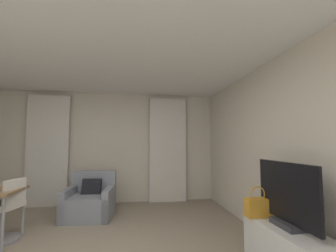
% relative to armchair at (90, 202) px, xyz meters
% --- Properties ---
extents(wall_window, '(5.12, 0.06, 2.60)m').
position_rel_armchair_xyz_m(wall_window, '(0.26, 1.00, 1.02)').
color(wall_window, beige).
rests_on(wall_window, ground).
extents(wall_right, '(0.06, 6.12, 2.60)m').
position_rel_armchair_xyz_m(wall_right, '(2.79, -2.03, 1.02)').
color(wall_right, beige).
rests_on(wall_right, ground).
extents(ceiling, '(5.12, 6.12, 0.06)m').
position_rel_armchair_xyz_m(ceiling, '(0.26, -2.03, 2.35)').
color(ceiling, white).
rests_on(ceiling, wall_left).
extents(curtain_left_panel, '(0.90, 0.06, 2.50)m').
position_rel_armchair_xyz_m(curtain_left_panel, '(-1.11, 0.87, 0.97)').
color(curtain_left_panel, silver).
rests_on(curtain_left_panel, ground).
extents(curtain_right_panel, '(0.90, 0.06, 2.50)m').
position_rel_armchair_xyz_m(curtain_right_panel, '(1.64, 0.87, 0.97)').
color(curtain_right_panel, silver).
rests_on(curtain_right_panel, ground).
extents(armchair, '(0.93, 0.87, 0.84)m').
position_rel_armchair_xyz_m(armchair, '(0.00, 0.00, 0.00)').
color(armchair, gray).
rests_on(armchair, ground).
extents(desk_chair, '(0.49, 0.49, 0.88)m').
position_rel_armchair_xyz_m(desk_chair, '(-1.00, -0.91, 0.11)').
color(desk_chair, gray).
rests_on(desk_chair, ground).
extents(tv_flatscreen, '(0.20, 0.91, 0.69)m').
position_rel_armchair_xyz_m(tv_flatscreen, '(2.45, -2.28, 0.54)').
color(tv_flatscreen, '#333338').
rests_on(tv_flatscreen, tv_console).
extents(handbag_primary, '(0.30, 0.14, 0.37)m').
position_rel_armchair_xyz_m(handbag_primary, '(2.32, -1.92, 0.34)').
color(handbag_primary, orange).
rests_on(handbag_primary, tv_console).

